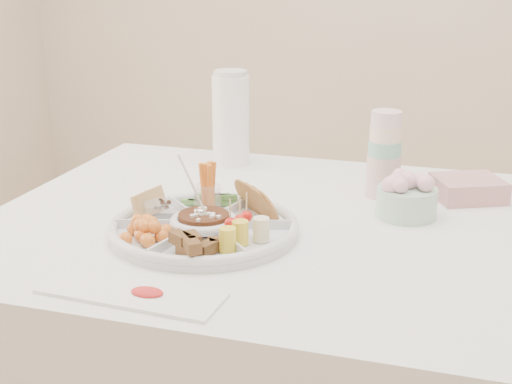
% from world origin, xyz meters
% --- Properties ---
extents(dining_table, '(1.52, 1.02, 0.76)m').
position_xyz_m(dining_table, '(0.00, 0.00, 0.38)').
color(dining_table, white).
rests_on(dining_table, floor).
extents(party_tray, '(0.47, 0.47, 0.04)m').
position_xyz_m(party_tray, '(-0.25, -0.13, 0.78)').
color(party_tray, silver).
rests_on(party_tray, dining_table).
extents(bean_dip, '(0.13, 0.13, 0.04)m').
position_xyz_m(bean_dip, '(-0.25, -0.13, 0.79)').
color(bean_dip, '#50321E').
rests_on(bean_dip, party_tray).
extents(tortillas, '(0.13, 0.13, 0.06)m').
position_xyz_m(tortillas, '(-0.16, -0.04, 0.80)').
color(tortillas, '#975E38').
rests_on(tortillas, party_tray).
extents(carrot_cucumber, '(0.14, 0.14, 0.10)m').
position_xyz_m(carrot_cucumber, '(-0.29, -0.00, 0.82)').
color(carrot_cucumber, orange).
rests_on(carrot_cucumber, party_tray).
extents(pita_raisins, '(0.13, 0.13, 0.06)m').
position_xyz_m(pita_raisins, '(-0.38, -0.10, 0.80)').
color(pita_raisins, tan).
rests_on(pita_raisins, party_tray).
extents(cherries, '(0.15, 0.15, 0.05)m').
position_xyz_m(cherries, '(-0.34, -0.22, 0.79)').
color(cherries, orange).
rests_on(cherries, party_tray).
extents(granola_chunks, '(0.14, 0.14, 0.05)m').
position_xyz_m(granola_chunks, '(-0.22, -0.25, 0.79)').
color(granola_chunks, brown).
rests_on(granola_chunks, party_tray).
extents(banana_tomato, '(0.13, 0.13, 0.08)m').
position_xyz_m(banana_tomato, '(-0.13, -0.16, 0.82)').
color(banana_tomato, '#F9E392').
rests_on(banana_tomato, party_tray).
extents(cup_stack, '(0.08, 0.08, 0.22)m').
position_xyz_m(cup_stack, '(0.06, 0.23, 0.87)').
color(cup_stack, silver).
rests_on(cup_stack, dining_table).
extents(thermos, '(0.11, 0.11, 0.26)m').
position_xyz_m(thermos, '(-0.37, 0.39, 0.89)').
color(thermos, white).
rests_on(thermos, dining_table).
extents(flower_bowl, '(0.15, 0.15, 0.10)m').
position_xyz_m(flower_bowl, '(0.13, 0.10, 0.81)').
color(flower_bowl, '#8FC0AD').
rests_on(flower_bowl, dining_table).
extents(napkin_stack, '(0.19, 0.18, 0.05)m').
position_xyz_m(napkin_stack, '(0.25, 0.27, 0.78)').
color(napkin_stack, '#C78C8C').
rests_on(napkin_stack, dining_table).
extents(placemat, '(0.32, 0.12, 0.01)m').
position_xyz_m(placemat, '(-0.27, -0.42, 0.76)').
color(placemat, white).
rests_on(placemat, dining_table).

